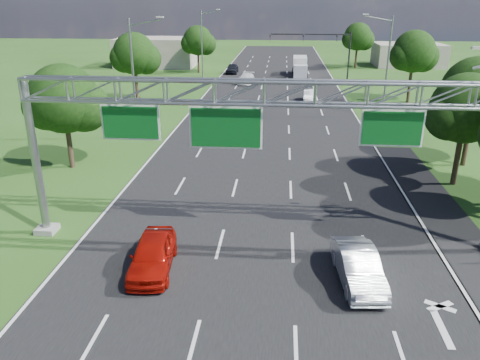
# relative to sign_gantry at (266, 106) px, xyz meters

# --- Properties ---
(ground) EXTENTS (220.00, 220.00, 0.00)m
(ground) POSITION_rel_sign_gantry_xyz_m (-0.33, 18.00, -6.89)
(ground) COLOR #224514
(ground) RESTS_ON ground
(road) EXTENTS (18.00, 180.00, 0.02)m
(road) POSITION_rel_sign_gantry_xyz_m (-0.33, 18.00, -6.89)
(road) COLOR black
(road) RESTS_ON ground
(road_flare) EXTENTS (3.00, 30.00, 0.02)m
(road_flare) POSITION_rel_sign_gantry_xyz_m (9.87, 2.00, -6.89)
(road_flare) COLOR black
(road_flare) RESTS_ON ground
(sign_gantry) EXTENTS (23.50, 1.00, 9.56)m
(sign_gantry) POSITION_rel_sign_gantry_xyz_m (0.00, 0.00, 0.00)
(sign_gantry) COLOR gray
(sign_gantry) RESTS_ON ground
(traffic_signal) EXTENTS (12.21, 0.24, 7.00)m
(traffic_signal) POSITION_rel_sign_gantry_xyz_m (7.15, 53.00, -1.72)
(traffic_signal) COLOR black
(traffic_signal) RESTS_ON ground
(streetlight_l_near) EXTENTS (2.97, 0.22, 10.16)m
(streetlight_l_near) POSITION_rel_sign_gantry_xyz_m (-11.63, 18.00, -1.31)
(streetlight_l_near) COLOR gray
(streetlight_l_near) RESTS_ON ground
(streetlight_l_far) EXTENTS (2.97, 0.22, 10.16)m
(streetlight_l_far) POSITION_rel_sign_gantry_xyz_m (-11.63, 53.00, -1.31)
(streetlight_l_far) COLOR gray
(streetlight_l_far) RESTS_ON ground
(streetlight_r_mid) EXTENTS (2.97, 0.22, 10.16)m
(streetlight_r_mid) POSITION_rel_sign_gantry_xyz_m (10.97, 28.00, -1.31)
(streetlight_r_mid) COLOR gray
(streetlight_r_mid) RESTS_ON ground
(tree_verge_la) EXTENTS (5.76, 4.80, 7.40)m
(tree_verge_la) POSITION_rel_sign_gantry_xyz_m (-14.25, 10.04, -2.13)
(tree_verge_la) COLOR #2D2116
(tree_verge_la) RESTS_ON ground
(tree_verge_lb) EXTENTS (5.76, 4.80, 8.06)m
(tree_verge_lb) POSITION_rel_sign_gantry_xyz_m (-16.25, 33.04, -1.48)
(tree_verge_lb) COLOR #2D2116
(tree_verge_lb) RESTS_ON ground
(tree_verge_lc) EXTENTS (5.76, 4.80, 7.62)m
(tree_verge_lc) POSITION_rel_sign_gantry_xyz_m (-13.25, 58.04, -1.92)
(tree_verge_lc) COLOR #2D2116
(tree_verge_lc) RESTS_ON ground
(tree_verge_rd) EXTENTS (5.76, 4.80, 8.28)m
(tree_verge_rd) POSITION_rel_sign_gantry_xyz_m (15.75, 36.04, -1.26)
(tree_verge_rd) COLOR #2D2116
(tree_verge_rd) RESTS_ON ground
(tree_verge_re) EXTENTS (5.76, 4.80, 7.84)m
(tree_verge_re) POSITION_rel_sign_gantry_xyz_m (13.75, 66.04, -1.70)
(tree_verge_re) COLOR #2D2116
(tree_verge_re) RESTS_ON ground
(building_left) EXTENTS (14.00, 10.00, 5.00)m
(building_left) POSITION_rel_sign_gantry_xyz_m (-22.33, 66.00, -4.39)
(building_left) COLOR gray
(building_left) RESTS_ON ground
(building_right) EXTENTS (12.00, 9.00, 4.00)m
(building_right) POSITION_rel_sign_gantry_xyz_m (23.67, 70.00, -4.89)
(building_right) COLOR gray
(building_right) RESTS_ON ground
(red_coupe) EXTENTS (2.22, 4.64, 1.53)m
(red_coupe) POSITION_rel_sign_gantry_xyz_m (-4.82, -3.09, -6.13)
(red_coupe) COLOR #A61007
(red_coupe) RESTS_ON ground
(silver_sedan) EXTENTS (1.99, 4.62, 1.48)m
(silver_sedan) POSITION_rel_sign_gantry_xyz_m (4.18, -3.29, -6.15)
(silver_sedan) COLOR silver
(silver_sedan) RESTS_ON ground
(car_queue_a) EXTENTS (2.42, 5.08, 1.43)m
(car_queue_a) POSITION_rel_sign_gantry_xyz_m (-4.52, 47.58, -6.18)
(car_queue_a) COLOR white
(car_queue_a) RESTS_ON ground
(car_queue_c) EXTENTS (1.86, 4.53, 1.54)m
(car_queue_c) POSITION_rel_sign_gantry_xyz_m (-7.63, 57.67, -6.12)
(car_queue_c) COLOR black
(car_queue_c) RESTS_ON ground
(car_queue_d) EXTENTS (1.80, 4.47, 1.44)m
(car_queue_d) POSITION_rel_sign_gantry_xyz_m (4.08, 35.10, -6.17)
(car_queue_d) COLOR white
(car_queue_d) RESTS_ON ground
(box_truck) EXTENTS (2.30, 7.55, 2.85)m
(box_truck) POSITION_rel_sign_gantry_xyz_m (3.48, 56.55, -5.53)
(box_truck) COLOR silver
(box_truck) RESTS_ON ground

